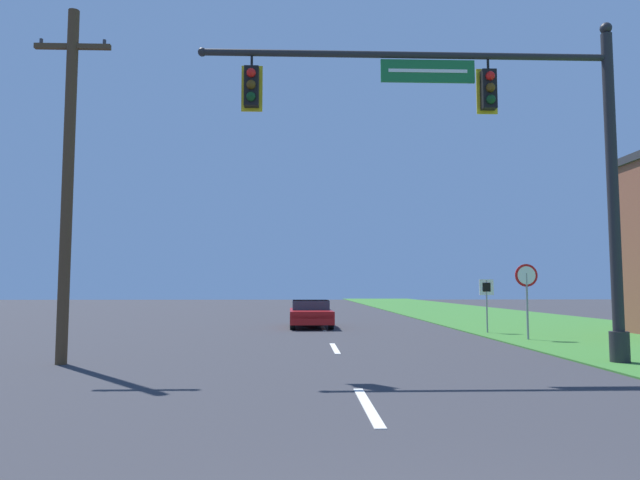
{
  "coord_description": "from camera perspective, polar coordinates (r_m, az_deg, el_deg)",
  "views": [
    {
      "loc": [
        -1.01,
        -2.62,
        1.76
      ],
      "look_at": [
        0.0,
        26.17,
        4.16
      ],
      "focal_mm": 32.0,
      "sensor_mm": 36.0,
      "label": 1
    }
  ],
  "objects": [
    {
      "name": "road_center_line",
      "position": [
        24.7,
        0.34,
        -8.84
      ],
      "size": [
        0.16,
        34.8,
        0.01
      ],
      "color": "silver",
      "rests_on": "ground"
    },
    {
      "name": "route_sign_post",
      "position": [
        22.88,
        16.32,
        -5.16
      ],
      "size": [
        0.55,
        0.06,
        2.03
      ],
      "color": "gray",
      "rests_on": "grass_verge_right"
    },
    {
      "name": "signal_mast",
      "position": [
        14.38,
        18.55,
        8.52
      ],
      "size": [
        10.06,
        0.47,
        8.14
      ],
      "color": "#232326",
      "rests_on": "grass_verge_right"
    },
    {
      "name": "stop_sign",
      "position": [
        20.32,
        19.96,
        -4.19
      ],
      "size": [
        0.76,
        0.07,
        2.5
      ],
      "color": "gray",
      "rests_on": "grass_verge_right"
    },
    {
      "name": "grass_verge_right",
      "position": [
        34.63,
        17.56,
        -7.42
      ],
      "size": [
        10.0,
        110.0,
        0.04
      ],
      "color": "#38752D",
      "rests_on": "ground"
    },
    {
      "name": "car_ahead",
      "position": [
        25.55,
        -0.96,
        -7.36
      ],
      "size": [
        1.9,
        4.44,
        1.19
      ],
      "color": "black",
      "rests_on": "ground"
    },
    {
      "name": "utility_pole_near",
      "position": [
        14.76,
        -23.9,
        5.83
      ],
      "size": [
        1.8,
        0.26,
        8.43
      ],
      "color": "#4C3823",
      "rests_on": "ground"
    }
  ]
}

